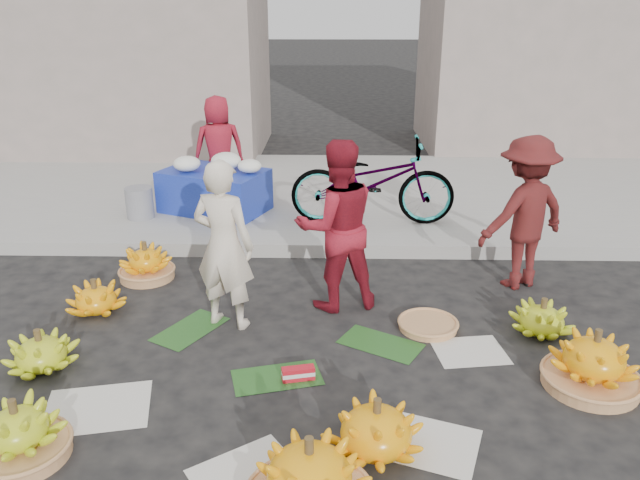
{
  "coord_description": "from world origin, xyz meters",
  "views": [
    {
      "loc": [
        0.31,
        -4.12,
        2.63
      ],
      "look_at": [
        0.19,
        0.82,
        0.7
      ],
      "focal_mm": 35.0,
      "sensor_mm": 36.0,
      "label": 1
    }
  ],
  "objects_px": {
    "banana_bunch_0": "(41,352)",
    "vendor_cream": "(224,245)",
    "bicycle": "(373,182)",
    "banana_bunch_4": "(593,362)",
    "flower_table": "(215,188)"
  },
  "relations": [
    {
      "from": "banana_bunch_0",
      "to": "vendor_cream",
      "type": "relative_size",
      "value": 0.4
    },
    {
      "from": "banana_bunch_0",
      "to": "vendor_cream",
      "type": "height_order",
      "value": "vendor_cream"
    },
    {
      "from": "vendor_cream",
      "to": "bicycle",
      "type": "relative_size",
      "value": 0.76
    },
    {
      "from": "bicycle",
      "to": "banana_bunch_0",
      "type": "bearing_deg",
      "value": 140.26
    },
    {
      "from": "vendor_cream",
      "to": "banana_bunch_4",
      "type": "bearing_deg",
      "value": -179.2
    },
    {
      "from": "vendor_cream",
      "to": "flower_table",
      "type": "bearing_deg",
      "value": -59.61
    },
    {
      "from": "vendor_cream",
      "to": "bicycle",
      "type": "bearing_deg",
      "value": -102.24
    },
    {
      "from": "banana_bunch_4",
      "to": "bicycle",
      "type": "distance_m",
      "value": 3.49
    },
    {
      "from": "banana_bunch_0",
      "to": "bicycle",
      "type": "relative_size",
      "value": 0.3
    },
    {
      "from": "banana_bunch_4",
      "to": "banana_bunch_0",
      "type": "bearing_deg",
      "value": 178.05
    },
    {
      "from": "banana_bunch_4",
      "to": "vendor_cream",
      "type": "bearing_deg",
      "value": 162.55
    },
    {
      "from": "bicycle",
      "to": "banana_bunch_4",
      "type": "bearing_deg",
      "value": -154.57
    },
    {
      "from": "banana_bunch_0",
      "to": "flower_table",
      "type": "height_order",
      "value": "flower_table"
    },
    {
      "from": "vendor_cream",
      "to": "flower_table",
      "type": "height_order",
      "value": "vendor_cream"
    },
    {
      "from": "banana_bunch_4",
      "to": "bicycle",
      "type": "xyz_separation_m",
      "value": [
        -1.41,
        3.17,
        0.42
      ]
    }
  ]
}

